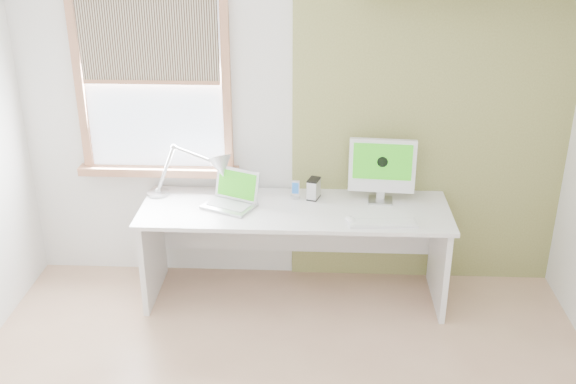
# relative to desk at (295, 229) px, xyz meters

# --- Properties ---
(room) EXTENTS (4.04, 3.54, 2.64)m
(room) POSITION_rel_desk_xyz_m (-0.03, -1.44, 0.77)
(room) COLOR tan
(room) RESTS_ON ground
(accent_wall) EXTENTS (2.00, 0.02, 2.60)m
(accent_wall) POSITION_rel_desk_xyz_m (0.97, 0.30, 0.77)
(accent_wall) COLOR olive
(accent_wall) RESTS_ON room
(window) EXTENTS (1.20, 0.14, 1.42)m
(window) POSITION_rel_desk_xyz_m (-1.03, 0.27, 1.01)
(window) COLOR #AB7050
(window) RESTS_ON room
(desk) EXTENTS (2.20, 0.70, 0.73)m
(desk) POSITION_rel_desk_xyz_m (0.00, 0.00, 0.00)
(desk) COLOR white
(desk) RESTS_ON room
(desk_lamp) EXTENTS (0.70, 0.28, 0.39)m
(desk_lamp) POSITION_rel_desk_xyz_m (-0.63, 0.12, 0.40)
(desk_lamp) COLOR silver
(desk_lamp) RESTS_ON desk
(laptop) EXTENTS (0.43, 0.40, 0.24)m
(laptop) POSITION_rel_desk_xyz_m (-0.45, -0.02, 0.26)
(laptop) COLOR silver
(laptop) RESTS_ON desk
(phone_dock) EXTENTS (0.08, 0.08, 0.14)m
(phone_dock) POSITION_rel_desk_xyz_m (-0.00, 0.11, 0.23)
(phone_dock) COLOR silver
(phone_dock) RESTS_ON desk
(external_drive) EXTENTS (0.11, 0.13, 0.15)m
(external_drive) POSITION_rel_desk_xyz_m (0.13, 0.11, 0.27)
(external_drive) COLOR silver
(external_drive) RESTS_ON desk
(imac) EXTENTS (0.48, 0.17, 0.46)m
(imac) POSITION_rel_desk_xyz_m (0.62, 0.10, 0.46)
(imac) COLOR silver
(imac) RESTS_ON desk
(keyboard) EXTENTS (0.47, 0.16, 0.02)m
(keyboard) POSITION_rel_desk_xyz_m (0.60, -0.29, 0.21)
(keyboard) COLOR white
(keyboard) RESTS_ON desk
(mouse) EXTENTS (0.10, 0.13, 0.03)m
(mouse) POSITION_rel_desk_xyz_m (0.39, -0.27, 0.21)
(mouse) COLOR white
(mouse) RESTS_ON desk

